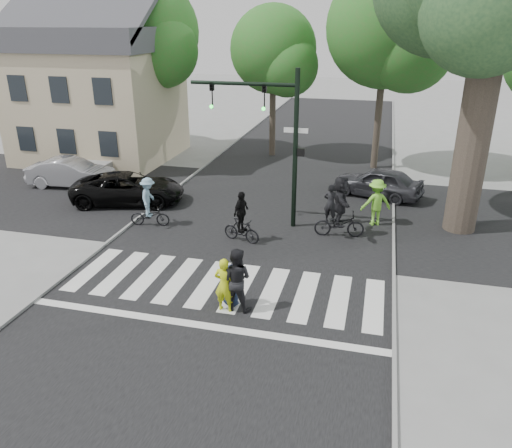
{
  "coord_description": "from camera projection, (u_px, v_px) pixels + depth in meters",
  "views": [
    {
      "loc": [
        4.24,
        -11.77,
        7.61
      ],
      "look_at": [
        0.5,
        3.0,
        1.3
      ],
      "focal_mm": 35.0,
      "sensor_mm": 36.0,
      "label": 1
    }
  ],
  "objects": [
    {
      "name": "bg_tree_2",
      "position": [
        277.0,
        54.0,
        27.48
      ],
      "size": [
        5.04,
        4.8,
        8.4
      ],
      "color": "brown",
      "rests_on": "ground"
    },
    {
      "name": "cyclist_right",
      "position": [
        340.0,
        210.0,
        18.39
      ],
      "size": [
        1.92,
        1.78,
        2.34
      ],
      "color": "black",
      "rests_on": "ground"
    },
    {
      "name": "bg_tree_1",
      "position": [
        151.0,
        36.0,
        27.7
      ],
      "size": [
        6.09,
        5.8,
        9.8
      ],
      "color": "brown",
      "rests_on": "ground"
    },
    {
      "name": "bg_tree_0",
      "position": [
        77.0,
        45.0,
        29.51
      ],
      "size": [
        5.46,
        5.2,
        8.97
      ],
      "color": "brown",
      "rests_on": "ground"
    },
    {
      "name": "cyclist_mid",
      "position": [
        241.0,
        221.0,
        18.05
      ],
      "size": [
        1.53,
        0.96,
        1.92
      ],
      "color": "black",
      "rests_on": "ground"
    },
    {
      "name": "pedestrian_woman",
      "position": [
        224.0,
        285.0,
        13.74
      ],
      "size": [
        0.61,
        0.42,
        1.61
      ],
      "primitive_type": "imported",
      "rotation": [
        0.0,
        0.0,
        3.08
      ],
      "color": "#CBDD17",
      "rests_on": "ground"
    },
    {
      "name": "road_stem",
      "position": [
        256.0,
        235.0,
        18.89
      ],
      "size": [
        10.0,
        70.0,
        0.01
      ],
      "primitive_type": "cube",
      "color": "black",
      "rests_on": "ground"
    },
    {
      "name": "curb_right",
      "position": [
        394.0,
        248.0,
        17.73
      ],
      "size": [
        0.1,
        70.0,
        0.1
      ],
      "primitive_type": "cube",
      "color": "gray",
      "rests_on": "ground"
    },
    {
      "name": "pedestrian_adult",
      "position": [
        236.0,
        279.0,
        13.77
      ],
      "size": [
        0.94,
        0.76,
        1.85
      ],
      "primitive_type": "imported",
      "rotation": [
        0.0,
        0.0,
        3.07
      ],
      "color": "black",
      "rests_on": "ground"
    },
    {
      "name": "pedestrian_child",
      "position": [
        231.0,
        285.0,
        14.07
      ],
      "size": [
        0.72,
        0.61,
        1.25
      ],
      "primitive_type": "imported",
      "rotation": [
        0.0,
        0.0,
        2.73
      ],
      "color": "#172239",
      "rests_on": "ground"
    },
    {
      "name": "bg_tree_3",
      "position": [
        392.0,
        33.0,
        24.46
      ],
      "size": [
        6.3,
        6.0,
        10.2
      ],
      "color": "brown",
      "rests_on": "ground"
    },
    {
      "name": "ground",
      "position": [
        214.0,
        302.0,
        14.41
      ],
      "size": [
        120.0,
        120.0,
        0.0
      ],
      "primitive_type": "plane",
      "color": "gray",
      "rests_on": "ground"
    },
    {
      "name": "curb_left",
      "position": [
        134.0,
        221.0,
        20.02
      ],
      "size": [
        0.1,
        70.0,
        0.1
      ],
      "primitive_type": "cube",
      "color": "gray",
      "rests_on": "ground"
    },
    {
      "name": "car_suv",
      "position": [
        128.0,
        188.0,
        21.93
      ],
      "size": [
        5.23,
        3.38,
        1.34
      ],
      "primitive_type": "imported",
      "rotation": [
        0.0,
        0.0,
        1.83
      ],
      "color": "black",
      "rests_on": "ground"
    },
    {
      "name": "crosswalk",
      "position": [
        221.0,
        291.0,
        15.0
      ],
      "size": [
        10.0,
        3.85,
        0.01
      ],
      "color": "silver",
      "rests_on": "ground"
    },
    {
      "name": "road_cross",
      "position": [
        273.0,
        208.0,
        21.58
      ],
      "size": [
        70.0,
        10.0,
        0.01
      ],
      "primitive_type": "cube",
      "color": "black",
      "rests_on": "ground"
    },
    {
      "name": "house",
      "position": [
        98.0,
        91.0,
        28.09
      ],
      "size": [
        8.4,
        8.1,
        8.82
      ],
      "color": "beige",
      "rests_on": "ground"
    },
    {
      "name": "traffic_signal",
      "position": [
        273.0,
        126.0,
        18.39
      ],
      "size": [
        4.45,
        0.29,
        6.0
      ],
      "color": "black",
      "rests_on": "ground"
    },
    {
      "name": "bystander_dark",
      "position": [
        331.0,
        203.0,
        19.78
      ],
      "size": [
        0.66,
        0.51,
        1.6
      ],
      "primitive_type": "imported",
      "rotation": [
        0.0,
        0.0,
        2.9
      ],
      "color": "black",
      "rests_on": "ground"
    },
    {
      "name": "car_grey",
      "position": [
        378.0,
        182.0,
        22.7
      ],
      "size": [
        4.3,
        2.7,
        1.37
      ],
      "primitive_type": "imported",
      "rotation": [
        0.0,
        0.0,
        -1.86
      ],
      "color": "#303035",
      "rests_on": "ground"
    },
    {
      "name": "cyclist_left",
      "position": [
        149.0,
        205.0,
        19.43
      ],
      "size": [
        1.62,
        1.09,
        1.96
      ],
      "color": "black",
      "rests_on": "ground"
    },
    {
      "name": "bystander_hivis",
      "position": [
        376.0,
        202.0,
        19.49
      ],
      "size": [
        1.38,
        1.09,
        1.87
      ],
      "primitive_type": "imported",
      "rotation": [
        0.0,
        0.0,
        3.52
      ],
      "color": "#78D335",
      "rests_on": "ground"
    },
    {
      "name": "car_silver",
      "position": [
        71.0,
        173.0,
        24.1
      ],
      "size": [
        4.3,
        1.9,
        1.37
      ],
      "primitive_type": "imported",
      "rotation": [
        0.0,
        0.0,
        1.68
      ],
      "color": "#B2B1B7",
      "rests_on": "ground"
    }
  ]
}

